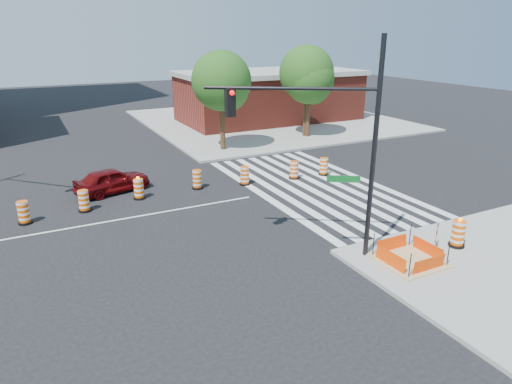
# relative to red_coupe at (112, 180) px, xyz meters

# --- Properties ---
(ground) EXTENTS (120.00, 120.00, 0.00)m
(ground) POSITION_rel_red_coupe_xyz_m (-1.00, -3.92, -0.65)
(ground) COLOR black
(ground) RESTS_ON ground
(sidewalk_ne) EXTENTS (22.00, 22.00, 0.15)m
(sidewalk_ne) POSITION_rel_red_coupe_xyz_m (17.00, 14.08, -0.58)
(sidewalk_ne) COLOR gray
(sidewalk_ne) RESTS_ON ground
(crosswalk_east) EXTENTS (6.75, 13.50, 0.01)m
(crosswalk_east) POSITION_rel_red_coupe_xyz_m (9.95, -3.92, -0.65)
(crosswalk_east) COLOR silver
(crosswalk_east) RESTS_ON ground
(lane_centerline) EXTENTS (14.00, 0.12, 0.01)m
(lane_centerline) POSITION_rel_red_coupe_xyz_m (-1.00, -3.92, -0.65)
(lane_centerline) COLOR silver
(lane_centerline) RESTS_ON ground
(excavation_pit) EXTENTS (2.20, 2.20, 0.90)m
(excavation_pit) POSITION_rel_red_coupe_xyz_m (8.00, -12.92, -0.43)
(excavation_pit) COLOR tan
(excavation_pit) RESTS_ON ground
(brick_storefront) EXTENTS (16.50, 8.50, 4.60)m
(brick_storefront) POSITION_rel_red_coupe_xyz_m (17.00, 14.08, 1.66)
(brick_storefront) COLOR maroon
(brick_storefront) RESTS_ON ground
(red_coupe) EXTENTS (4.11, 2.48, 1.31)m
(red_coupe) POSITION_rel_red_coupe_xyz_m (0.00, 0.00, 0.00)
(red_coupe) COLOR #530709
(red_coupe) RESTS_ON ground
(signal_pole_se) EXTENTS (5.04, 3.24, 7.76)m
(signal_pole_se) POSITION_rel_red_coupe_xyz_m (5.55, -10.94, 4.11)
(signal_pole_se) COLOR black
(signal_pole_se) RESTS_ON ground
(pit_drum) EXTENTS (0.61, 0.61, 1.19)m
(pit_drum) POSITION_rel_red_coupe_xyz_m (10.50, -12.87, -0.01)
(pit_drum) COLOR black
(pit_drum) RESTS_ON ground
(barricade) EXTENTS (0.64, 0.53, 0.94)m
(barricade) POSITION_rel_red_coupe_xyz_m (9.53, -12.70, 0.01)
(barricade) COLOR #E25404
(barricade) RESTS_ON ground
(tree_north_c) EXTENTS (4.06, 4.04, 6.86)m
(tree_north_c) POSITION_rel_red_coupe_xyz_m (8.64, 5.48, 3.95)
(tree_north_c) COLOR #382314
(tree_north_c) RESTS_ON ground
(tree_north_d) EXTENTS (4.16, 4.16, 7.07)m
(tree_north_d) POSITION_rel_red_coupe_xyz_m (16.14, 6.62, 4.10)
(tree_north_d) COLOR #382314
(tree_north_d) RESTS_ON ground
(tree_north_e) EXTENTS (3.83, 3.82, 6.50)m
(tree_north_e) POSITION_rel_red_coupe_xyz_m (16.22, 6.32, 3.71)
(tree_north_e) COLOR #382314
(tree_north_e) RESTS_ON ground
(median_drum_3) EXTENTS (0.60, 0.60, 1.02)m
(median_drum_3) POSITION_rel_red_coupe_xyz_m (-4.22, -2.48, -0.17)
(median_drum_3) COLOR black
(median_drum_3) RESTS_ON ground
(median_drum_4) EXTENTS (0.60, 0.60, 1.02)m
(median_drum_4) POSITION_rel_red_coupe_xyz_m (-1.69, -2.14, -0.17)
(median_drum_4) COLOR black
(median_drum_4) RESTS_ON ground
(median_drum_5) EXTENTS (0.60, 0.60, 1.18)m
(median_drum_5) POSITION_rel_red_coupe_xyz_m (1.00, -1.61, -0.16)
(median_drum_5) COLOR black
(median_drum_5) RESTS_ON ground
(median_drum_6) EXTENTS (0.60, 0.60, 1.02)m
(median_drum_6) POSITION_rel_red_coupe_xyz_m (4.15, -1.44, -0.17)
(median_drum_6) COLOR black
(median_drum_6) RESTS_ON ground
(median_drum_7) EXTENTS (0.60, 0.60, 1.02)m
(median_drum_7) POSITION_rel_red_coupe_xyz_m (6.69, -2.01, -0.17)
(median_drum_7) COLOR black
(median_drum_7) RESTS_ON ground
(median_drum_8) EXTENTS (0.60, 0.60, 1.02)m
(median_drum_8) POSITION_rel_red_coupe_xyz_m (9.67, -2.31, -0.17)
(median_drum_8) COLOR black
(median_drum_8) RESTS_ON ground
(median_drum_9) EXTENTS (0.60, 0.60, 1.02)m
(median_drum_9) POSITION_rel_red_coupe_xyz_m (11.60, -2.47, -0.17)
(median_drum_9) COLOR black
(median_drum_9) RESTS_ON ground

